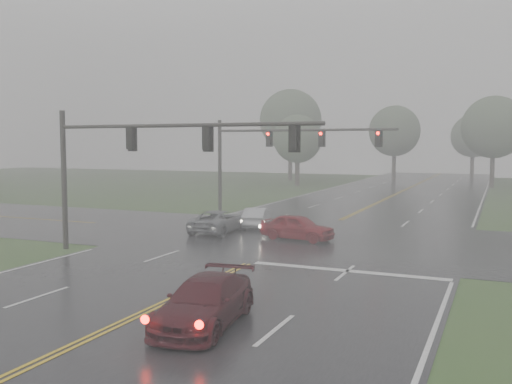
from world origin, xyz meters
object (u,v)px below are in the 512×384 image
at_px(sedan_maroon, 205,326).
at_px(sedan_silver, 257,227).
at_px(signal_gantry_near, 135,152).
at_px(sedan_red, 297,240).
at_px(car_grey, 219,233).
at_px(signal_gantry_far, 271,147).

bearing_deg(sedan_maroon, sedan_silver, 102.13).
height_order(sedan_silver, signal_gantry_near, signal_gantry_near).
distance_m(sedan_red, car_grey, 5.33).
xyz_separation_m(sedan_red, car_grey, (-5.30, 0.61, 0.00)).
bearing_deg(sedan_maroon, car_grey, 109.05).
xyz_separation_m(sedan_silver, signal_gantry_near, (-1.73, -10.81, 5.02)).
bearing_deg(signal_gantry_far, sedan_silver, -75.91).
bearing_deg(car_grey, sedan_red, 170.82).
xyz_separation_m(sedan_maroon, sedan_red, (-2.50, 15.48, 0.00)).
xyz_separation_m(sedan_maroon, sedan_silver, (-6.53, 19.01, 0.00)).
bearing_deg(sedan_red, signal_gantry_near, 150.33).
xyz_separation_m(sedan_silver, signal_gantry_far, (-1.69, 6.74, 5.15)).
xyz_separation_m(sedan_red, signal_gantry_near, (-5.75, -7.28, 5.02)).
xyz_separation_m(sedan_maroon, signal_gantry_near, (-8.25, 8.21, 5.02)).
xyz_separation_m(sedan_maroon, car_grey, (-7.80, 16.09, 0.00)).
relative_size(sedan_maroon, signal_gantry_far, 0.35).
height_order(sedan_red, car_grey, sedan_red).
distance_m(sedan_maroon, sedan_silver, 20.10).
distance_m(sedan_red, signal_gantry_far, 12.83).
bearing_deg(signal_gantry_far, signal_gantry_near, -90.11).
height_order(sedan_red, sedan_silver, sedan_red).
bearing_deg(sedan_silver, sedan_maroon, 94.28).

